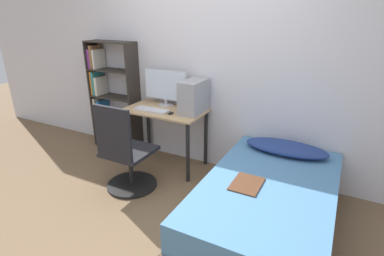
{
  "coord_description": "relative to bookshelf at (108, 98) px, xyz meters",
  "views": [
    {
      "loc": [
        1.47,
        -1.73,
        1.85
      ],
      "look_at": [
        0.15,
        0.78,
        0.75
      ],
      "focal_mm": 28.0,
      "sensor_mm": 36.0,
      "label": 1
    }
  ],
  "objects": [
    {
      "name": "bed",
      "position": [
        2.51,
        -0.79,
        -0.48
      ],
      "size": [
        1.1,
        1.84,
        0.48
      ],
      "color": "#4C3D2D",
      "rests_on": "ground_plane"
    },
    {
      "name": "desk",
      "position": [
        1.06,
        -0.16,
        -0.1
      ],
      "size": [
        0.98,
        0.58,
        0.75
      ],
      "color": "tan",
      "rests_on": "ground_plane"
    },
    {
      "name": "wall_back",
      "position": [
        1.49,
        0.16,
        0.53
      ],
      "size": [
        8.0,
        0.05,
        2.5
      ],
      "color": "silver",
      "rests_on": "ground_plane"
    },
    {
      "name": "magazine",
      "position": [
        2.35,
        -0.92,
        -0.23
      ],
      "size": [
        0.24,
        0.32,
        0.01
      ],
      "color": "#56331E",
      "rests_on": "bed"
    },
    {
      "name": "pillow",
      "position": [
        2.51,
        -0.13,
        -0.18
      ],
      "size": [
        0.84,
        0.36,
        0.11
      ],
      "color": "navy",
      "rests_on": "bed"
    },
    {
      "name": "keyboard",
      "position": [
        0.94,
        -0.27,
        0.04
      ],
      "size": [
        0.44,
        0.15,
        0.02
      ],
      "color": "silver",
      "rests_on": "desk"
    },
    {
      "name": "ground_plane",
      "position": [
        1.49,
        -1.35,
        -0.72
      ],
      "size": [
        14.0,
        14.0,
        0.0
      ],
      "primitive_type": "plane",
      "color": "brown"
    },
    {
      "name": "monitor",
      "position": [
        0.96,
        0.02,
        0.26
      ],
      "size": [
        0.61,
        0.2,
        0.44
      ],
      "color": "#B7B7BC",
      "rests_on": "desk"
    },
    {
      "name": "office_chair",
      "position": [
        0.98,
        -0.85,
        -0.34
      ],
      "size": [
        0.56,
        0.56,
        1.0
      ],
      "color": "black",
      "rests_on": "ground_plane"
    },
    {
      "name": "pc_tower",
      "position": [
        1.42,
        -0.1,
        0.22
      ],
      "size": [
        0.22,
        0.42,
        0.38
      ],
      "color": "#99999E",
      "rests_on": "desk"
    },
    {
      "name": "mouse",
      "position": [
        1.21,
        -0.27,
        0.04
      ],
      "size": [
        0.06,
        0.09,
        0.02
      ],
      "color": "black",
      "rests_on": "desk"
    },
    {
      "name": "bookshelf",
      "position": [
        0.0,
        0.0,
        0.0
      ],
      "size": [
        0.71,
        0.26,
        1.5
      ],
      "color": "#2D2823",
      "rests_on": "ground_plane"
    }
  ]
}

